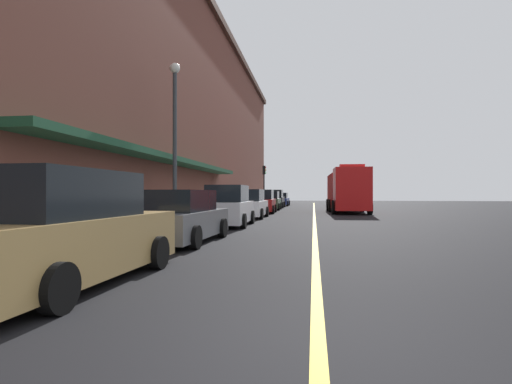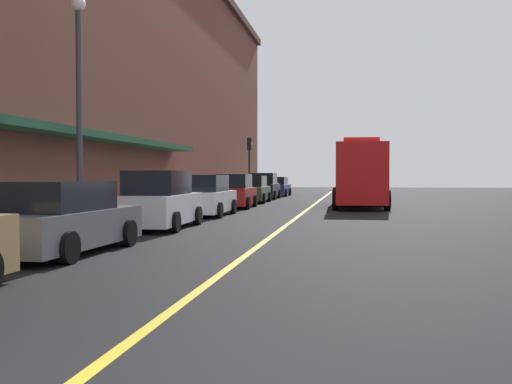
{
  "view_description": "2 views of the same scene",
  "coord_description": "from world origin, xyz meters",
  "px_view_note": "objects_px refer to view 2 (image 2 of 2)",
  "views": [
    {
      "loc": [
        -0.04,
        -3.34,
        1.47
      ],
      "look_at": [
        -2.71,
        15.22,
        1.54
      ],
      "focal_mm": 28.14,
      "sensor_mm": 36.0,
      "label": 1
    },
    {
      "loc": [
        2.25,
        -3.76,
        1.71
      ],
      "look_at": [
        -1.93,
        21.74,
        0.98
      ],
      "focal_mm": 41.81,
      "sensor_mm": 36.0,
      "label": 2
    }
  ],
  "objects_px": {
    "parked_car_6": "(265,187)",
    "traffic_light_near": "(249,155)",
    "parked_car_4": "(235,192)",
    "parking_meter_1": "(255,183)",
    "parking_meter_2": "(241,185)",
    "street_lamp_left": "(79,86)",
    "parked_car_3": "(204,197)",
    "parked_car_2": "(160,202)",
    "fire_truck": "(359,176)",
    "parked_car_1": "(61,220)",
    "parking_meter_0": "(190,189)",
    "parked_car_7": "(277,187)",
    "parked_car_5": "(251,190)"
  },
  "relations": [
    {
      "from": "parking_meter_0",
      "to": "parking_meter_2",
      "type": "height_order",
      "value": "same"
    },
    {
      "from": "parked_car_3",
      "to": "street_lamp_left",
      "type": "distance_m",
      "value": 8.44
    },
    {
      "from": "parking_meter_2",
      "to": "traffic_light_near",
      "type": "xyz_separation_m",
      "value": [
        0.06,
        3.03,
        2.1
      ]
    },
    {
      "from": "parked_car_5",
      "to": "parking_meter_2",
      "type": "height_order",
      "value": "parked_car_5"
    },
    {
      "from": "parked_car_3",
      "to": "parking_meter_1",
      "type": "distance_m",
      "value": 21.41
    },
    {
      "from": "parked_car_2",
      "to": "parked_car_6",
      "type": "xyz_separation_m",
      "value": [
        -0.15,
        23.84,
        0.01
      ]
    },
    {
      "from": "parked_car_4",
      "to": "parked_car_7",
      "type": "xyz_separation_m",
      "value": [
        -0.1,
        17.81,
        -0.08
      ]
    },
    {
      "from": "parking_meter_0",
      "to": "parking_meter_1",
      "type": "xyz_separation_m",
      "value": [
        0.0,
        18.45,
        0.0
      ]
    },
    {
      "from": "parked_car_2",
      "to": "parked_car_6",
      "type": "height_order",
      "value": "parked_car_6"
    },
    {
      "from": "fire_truck",
      "to": "street_lamp_left",
      "type": "distance_m",
      "value": 17.81
    },
    {
      "from": "parked_car_4",
      "to": "parked_car_2",
      "type": "bearing_deg",
      "value": 178.34
    },
    {
      "from": "parked_car_2",
      "to": "parked_car_4",
      "type": "relative_size",
      "value": 1.08
    },
    {
      "from": "parked_car_4",
      "to": "parking_meter_1",
      "type": "bearing_deg",
      "value": 4.05
    },
    {
      "from": "parked_car_4",
      "to": "parking_meter_2",
      "type": "bearing_deg",
      "value": 7.33
    },
    {
      "from": "parked_car_5",
      "to": "parking_meter_1",
      "type": "bearing_deg",
      "value": 7.1
    },
    {
      "from": "parked_car_3",
      "to": "parking_meter_0",
      "type": "height_order",
      "value": "parked_car_3"
    },
    {
      "from": "parked_car_6",
      "to": "parked_car_3",
      "type": "bearing_deg",
      "value": 179.73
    },
    {
      "from": "street_lamp_left",
      "to": "parked_car_1",
      "type": "bearing_deg",
      "value": -68.53
    },
    {
      "from": "parked_car_4",
      "to": "parking_meter_1",
      "type": "distance_m",
      "value": 15.31
    },
    {
      "from": "parked_car_5",
      "to": "parking_meter_1",
      "type": "relative_size",
      "value": 3.45
    },
    {
      "from": "parked_car_1",
      "to": "parked_car_6",
      "type": "distance_m",
      "value": 30.13
    },
    {
      "from": "traffic_light_near",
      "to": "parked_car_1",
      "type": "bearing_deg",
      "value": -87.64
    },
    {
      "from": "fire_truck",
      "to": "parking_meter_1",
      "type": "height_order",
      "value": "fire_truck"
    },
    {
      "from": "fire_truck",
      "to": "parking_meter_1",
      "type": "relative_size",
      "value": 6.77
    },
    {
      "from": "fire_truck",
      "to": "traffic_light_near",
      "type": "relative_size",
      "value": 2.09
    },
    {
      "from": "parked_car_4",
      "to": "parked_car_6",
      "type": "bearing_deg",
      "value": -0.68
    },
    {
      "from": "fire_truck",
      "to": "parking_meter_0",
      "type": "relative_size",
      "value": 6.77
    },
    {
      "from": "parking_meter_0",
      "to": "traffic_light_near",
      "type": "bearing_deg",
      "value": 89.78
    },
    {
      "from": "parked_car_2",
      "to": "fire_truck",
      "type": "xyz_separation_m",
      "value": [
        6.41,
        14.07,
        0.82
      ]
    },
    {
      "from": "parked_car_7",
      "to": "parked_car_2",
      "type": "bearing_deg",
      "value": -179.4
    },
    {
      "from": "parked_car_2",
      "to": "parked_car_4",
      "type": "distance_m",
      "value": 12.13
    },
    {
      "from": "parking_meter_2",
      "to": "traffic_light_near",
      "type": "relative_size",
      "value": 0.31
    },
    {
      "from": "parked_car_2",
      "to": "parked_car_5",
      "type": "xyz_separation_m",
      "value": [
        -0.14,
        18.15,
        -0.07
      ]
    },
    {
      "from": "parked_car_1",
      "to": "parking_meter_2",
      "type": "xyz_separation_m",
      "value": [
        -1.34,
        27.98,
        0.31
      ]
    },
    {
      "from": "parked_car_5",
      "to": "fire_truck",
      "type": "xyz_separation_m",
      "value": [
        6.56,
        -4.07,
        0.89
      ]
    },
    {
      "from": "parked_car_1",
      "to": "parking_meter_0",
      "type": "height_order",
      "value": "parked_car_1"
    },
    {
      "from": "street_lamp_left",
      "to": "parking_meter_0",
      "type": "bearing_deg",
      "value": 86.66
    },
    {
      "from": "parked_car_3",
      "to": "parked_car_6",
      "type": "bearing_deg",
      "value": 0.23
    },
    {
      "from": "parked_car_2",
      "to": "street_lamp_left",
      "type": "height_order",
      "value": "street_lamp_left"
    },
    {
      "from": "parked_car_2",
      "to": "parked_car_3",
      "type": "relative_size",
      "value": 1.04
    },
    {
      "from": "street_lamp_left",
      "to": "traffic_light_near",
      "type": "relative_size",
      "value": 1.61
    },
    {
      "from": "parked_car_3",
      "to": "traffic_light_near",
      "type": "xyz_separation_m",
      "value": [
        -1.36,
        18.71,
        2.35
      ]
    },
    {
      "from": "parked_car_3",
      "to": "parking_meter_2",
      "type": "xyz_separation_m",
      "value": [
        -1.42,
        15.69,
        0.25
      ]
    },
    {
      "from": "parked_car_7",
      "to": "parked_car_1",
      "type": "bearing_deg",
      "value": -179.63
    },
    {
      "from": "parked_car_2",
      "to": "traffic_light_near",
      "type": "relative_size",
      "value": 1.09
    },
    {
      "from": "traffic_light_near",
      "to": "parked_car_3",
      "type": "bearing_deg",
      "value": -85.84
    },
    {
      "from": "street_lamp_left",
      "to": "parked_car_6",
      "type": "bearing_deg",
      "value": 85.65
    },
    {
      "from": "parked_car_6",
      "to": "traffic_light_near",
      "type": "xyz_separation_m",
      "value": [
        -1.26,
        0.88,
        2.29
      ]
    },
    {
      "from": "parked_car_5",
      "to": "parking_meter_2",
      "type": "relative_size",
      "value": 3.45
    },
    {
      "from": "parked_car_3",
      "to": "parked_car_6",
      "type": "distance_m",
      "value": 17.83
    }
  ]
}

